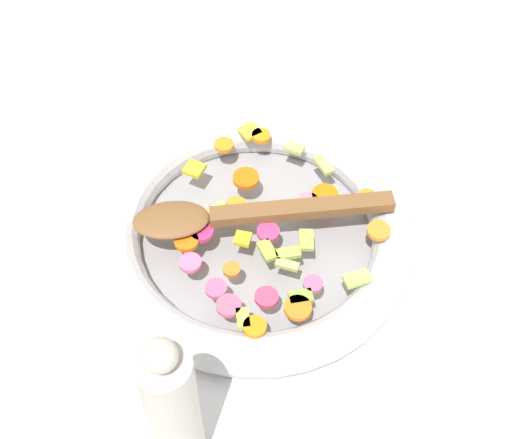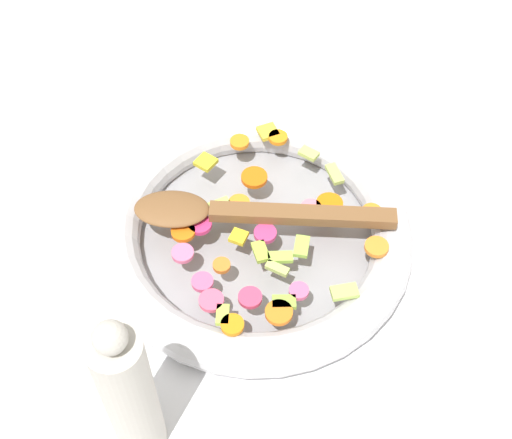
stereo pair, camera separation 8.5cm
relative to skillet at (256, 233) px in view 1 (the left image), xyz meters
name	(u,v)px [view 1 (the left image)]	position (x,y,z in m)	size (l,w,h in m)	color
ground_plane	(256,244)	(0.00, 0.00, -0.02)	(4.00, 4.00, 0.00)	silver
skillet	(256,233)	(0.00, 0.00, 0.00)	(0.38, 0.38, 0.05)	gray
chopped_vegetables	(264,228)	(0.01, -0.02, 0.03)	(0.30, 0.32, 0.01)	orange
wooden_spoon	(236,215)	(-0.02, 0.00, 0.04)	(0.31, 0.06, 0.01)	brown
pepper_mill	(173,410)	(-0.10, -0.25, 0.08)	(0.05, 0.05, 0.23)	#B2ADA3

